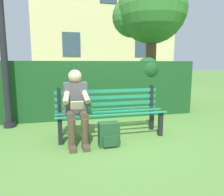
# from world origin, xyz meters

# --- Properties ---
(ground) EXTENTS (60.00, 60.00, 0.00)m
(ground) POSITION_xyz_m (0.00, 0.00, 0.00)
(ground) COLOR #517F38
(park_bench) EXTENTS (1.91, 0.53, 0.87)m
(park_bench) POSITION_xyz_m (0.00, -0.09, 0.45)
(park_bench) COLOR black
(park_bench) RESTS_ON ground
(person_seated) EXTENTS (0.44, 0.73, 1.19)m
(person_seated) POSITION_xyz_m (0.60, 0.10, 0.63)
(person_seated) COLOR #4C4C51
(person_seated) RESTS_ON ground
(hedge_backdrop) EXTENTS (5.59, 0.72, 1.43)m
(hedge_backdrop) POSITION_xyz_m (0.35, -1.54, 0.70)
(hedge_backdrop) COLOR #19471E
(hedge_backdrop) RESTS_ON ground
(tree) EXTENTS (2.26, 2.15, 4.05)m
(tree) POSITION_xyz_m (-1.95, -2.99, 2.89)
(tree) COLOR brown
(tree) RESTS_ON ground
(building_facade) EXTENTS (7.76, 3.02, 7.95)m
(building_facade) POSITION_xyz_m (-1.76, -9.22, 3.97)
(building_facade) COLOR beige
(building_facade) RESTS_ON ground
(backpack) EXTENTS (0.32, 0.26, 0.38)m
(backpack) POSITION_xyz_m (0.13, 0.43, 0.19)
(backpack) COLOR #1E4728
(backpack) RESTS_ON ground
(lamp_post) EXTENTS (0.31, 0.31, 3.54)m
(lamp_post) POSITION_xyz_m (1.87, -1.02, 2.13)
(lamp_post) COLOR black
(lamp_post) RESTS_ON ground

